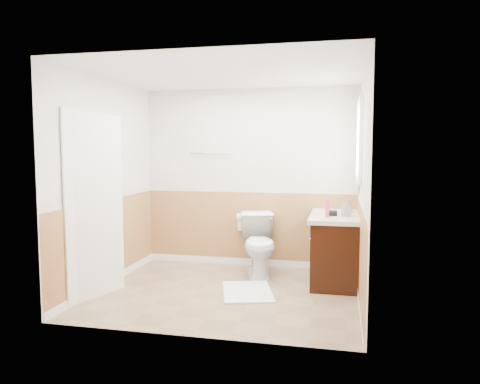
% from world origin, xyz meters
% --- Properties ---
extents(floor, '(3.00, 3.00, 0.00)m').
position_xyz_m(floor, '(0.00, 0.00, 0.00)').
color(floor, '#8C7051').
rests_on(floor, ground).
extents(ceiling, '(3.00, 3.00, 0.00)m').
position_xyz_m(ceiling, '(0.00, 0.00, 2.50)').
color(ceiling, white).
rests_on(ceiling, floor).
extents(wall_back, '(3.00, 0.00, 3.00)m').
position_xyz_m(wall_back, '(0.00, 1.30, 1.25)').
color(wall_back, silver).
rests_on(wall_back, floor).
extents(wall_front, '(3.00, 0.00, 3.00)m').
position_xyz_m(wall_front, '(0.00, -1.30, 1.25)').
color(wall_front, silver).
rests_on(wall_front, floor).
extents(wall_left, '(0.00, 3.00, 3.00)m').
position_xyz_m(wall_left, '(-1.50, 0.00, 1.25)').
color(wall_left, silver).
rests_on(wall_left, floor).
extents(wall_right, '(0.00, 3.00, 3.00)m').
position_xyz_m(wall_right, '(1.50, 0.00, 1.25)').
color(wall_right, silver).
rests_on(wall_right, floor).
extents(wainscot_back, '(3.00, 0.00, 3.00)m').
position_xyz_m(wainscot_back, '(0.00, 1.29, 0.50)').
color(wainscot_back, '#B47F48').
rests_on(wainscot_back, floor).
extents(wainscot_front, '(3.00, 0.00, 3.00)m').
position_xyz_m(wainscot_front, '(0.00, -1.29, 0.50)').
color(wainscot_front, '#B47F48').
rests_on(wainscot_front, floor).
extents(wainscot_left, '(0.00, 2.60, 2.60)m').
position_xyz_m(wainscot_left, '(-1.49, 0.00, 0.50)').
color(wainscot_left, '#B47F48').
rests_on(wainscot_left, floor).
extents(wainscot_right, '(0.00, 2.60, 2.60)m').
position_xyz_m(wainscot_right, '(1.49, 0.00, 0.50)').
color(wainscot_right, '#B47F48').
rests_on(wainscot_right, floor).
extents(toilet, '(0.65, 0.88, 0.81)m').
position_xyz_m(toilet, '(0.23, 0.83, 0.40)').
color(toilet, white).
rests_on(toilet, floor).
extents(bath_mat, '(0.75, 0.92, 0.02)m').
position_xyz_m(bath_mat, '(0.23, 0.04, 0.01)').
color(bath_mat, white).
rests_on(bath_mat, floor).
extents(vanity_cabinet, '(0.55, 1.10, 0.80)m').
position_xyz_m(vanity_cabinet, '(1.21, 0.71, 0.40)').
color(vanity_cabinet, black).
rests_on(vanity_cabinet, floor).
extents(vanity_knob_left, '(0.03, 0.03, 0.03)m').
position_xyz_m(vanity_knob_left, '(0.91, 0.61, 0.55)').
color(vanity_knob_left, silver).
rests_on(vanity_knob_left, vanity_cabinet).
extents(vanity_knob_right, '(0.03, 0.03, 0.03)m').
position_xyz_m(vanity_knob_right, '(0.91, 0.81, 0.55)').
color(vanity_knob_right, silver).
rests_on(vanity_knob_right, vanity_cabinet).
extents(countertop, '(0.60, 1.15, 0.05)m').
position_xyz_m(countertop, '(1.20, 0.71, 0.83)').
color(countertop, beige).
rests_on(countertop, vanity_cabinet).
extents(sink_basin, '(0.36, 0.36, 0.02)m').
position_xyz_m(sink_basin, '(1.21, 0.86, 0.86)').
color(sink_basin, white).
rests_on(sink_basin, countertop).
extents(faucet, '(0.02, 0.02, 0.14)m').
position_xyz_m(faucet, '(1.39, 0.86, 0.92)').
color(faucet, '#B6B7BC').
rests_on(faucet, countertop).
extents(lotion_bottle, '(0.05, 0.05, 0.22)m').
position_xyz_m(lotion_bottle, '(1.11, 0.45, 0.96)').
color(lotion_bottle, '#DB3858').
rests_on(lotion_bottle, countertop).
extents(soap_dispenser, '(0.12, 0.12, 0.20)m').
position_xyz_m(soap_dispenser, '(1.33, 0.57, 0.95)').
color(soap_dispenser, gray).
rests_on(soap_dispenser, countertop).
extents(hair_dryer_body, '(0.14, 0.07, 0.07)m').
position_xyz_m(hair_dryer_body, '(1.16, 0.59, 0.89)').
color(hair_dryer_body, black).
rests_on(hair_dryer_body, countertop).
extents(hair_dryer_handle, '(0.03, 0.03, 0.07)m').
position_xyz_m(hair_dryer_handle, '(1.13, 0.61, 0.86)').
color(hair_dryer_handle, black).
rests_on(hair_dryer_handle, countertop).
extents(mirror_panel, '(0.02, 0.35, 0.90)m').
position_xyz_m(mirror_panel, '(1.48, 1.10, 1.55)').
color(mirror_panel, silver).
rests_on(mirror_panel, wall_right).
extents(window_frame, '(0.04, 0.80, 1.00)m').
position_xyz_m(window_frame, '(1.47, 0.59, 1.75)').
color(window_frame, white).
rests_on(window_frame, wall_right).
extents(window_glass, '(0.01, 0.70, 0.90)m').
position_xyz_m(window_glass, '(1.49, 0.59, 1.75)').
color(window_glass, white).
rests_on(window_glass, wall_right).
extents(door, '(0.29, 0.78, 2.04)m').
position_xyz_m(door, '(-1.40, -0.45, 1.02)').
color(door, white).
rests_on(door, wall_left).
extents(door_frame, '(0.02, 0.92, 2.10)m').
position_xyz_m(door_frame, '(-1.48, -0.45, 1.03)').
color(door_frame, white).
rests_on(door_frame, wall_left).
extents(door_knob, '(0.06, 0.06, 0.06)m').
position_xyz_m(door_knob, '(-1.34, -0.12, 0.95)').
color(door_knob, silver).
rests_on(door_knob, door).
extents(towel_bar, '(0.62, 0.02, 0.02)m').
position_xyz_m(towel_bar, '(-0.55, 1.25, 1.60)').
color(towel_bar, silver).
rests_on(towel_bar, wall_back).
extents(tp_holder_bar, '(0.14, 0.02, 0.02)m').
position_xyz_m(tp_holder_bar, '(-0.10, 1.23, 0.70)').
color(tp_holder_bar, silver).
rests_on(tp_holder_bar, wall_back).
extents(tp_roll, '(0.10, 0.11, 0.11)m').
position_xyz_m(tp_roll, '(-0.10, 1.23, 0.70)').
color(tp_roll, white).
rests_on(tp_roll, tp_holder_bar).
extents(tp_sheet, '(0.10, 0.01, 0.16)m').
position_xyz_m(tp_sheet, '(-0.10, 1.23, 0.59)').
color(tp_sheet, white).
rests_on(tp_sheet, tp_roll).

